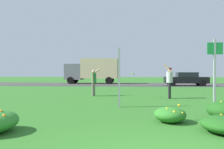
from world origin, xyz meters
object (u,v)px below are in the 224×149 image
Objects in this scene: person_thrower_green_shirt at (94,80)px; sign_post_near_path at (119,77)px; frisbee_lime at (133,74)px; car_black_center_left at (186,79)px; box_truck_gray at (93,70)px; person_catcher_red_cap_gray_shirt at (169,80)px; sign_post_by_roadside at (215,67)px.

sign_post_near_path is at bearing -67.16° from person_thrower_green_shirt.
sign_post_near_path reaches higher than frisbee_lime.
box_truck_gray is (-10.87, 3.75, 1.06)m from car_black_center_left.
person_thrower_green_shirt is 7.07× the size of frisbee_lime.
person_catcher_red_cap_gray_shirt is (2.53, 3.40, -0.18)m from sign_post_near_path.
person_catcher_red_cap_gray_shirt reaches higher than frisbee_lime.
frisbee_lime is 17.08m from box_truck_gray.
sign_post_by_roadside is 0.40× the size of box_truck_gray.
person_catcher_red_cap_gray_shirt is 0.28× the size of box_truck_gray.
sign_post_near_path is at bearing 172.26° from sign_post_by_roadside.
sign_post_near_path reaches higher than person_catcher_red_cap_gray_shirt.
person_thrower_green_shirt is 15.81m from box_truck_gray.
frisbee_lime is 0.05× the size of car_black_center_left.
sign_post_by_roadside is 1.41× the size of person_catcher_red_cap_gray_shirt.
frisbee_lime is (2.37, -0.73, 0.40)m from person_thrower_green_shirt.
sign_post_by_roadside reaches higher than frisbee_lime.
sign_post_near_path is 17.28m from car_black_center_left.
sign_post_near_path is 0.54× the size of car_black_center_left.
frisbee_lime is at bearing 126.54° from sign_post_by_roadside.
person_thrower_green_shirt is at bearing 167.69° from person_catcher_red_cap_gray_shirt.
frisbee_lime is (-1.99, 0.22, 0.32)m from person_catcher_red_cap_gray_shirt.
sign_post_near_path is 20.43m from box_truck_gray.
sign_post_by_roadside is (3.58, -0.49, 0.39)m from sign_post_near_path.
person_catcher_red_cap_gray_shirt is at bearing -106.12° from car_black_center_left.
car_black_center_left is (8.04, 11.77, -0.20)m from person_thrower_green_shirt.
car_black_center_left is 0.67× the size of box_truck_gray.
box_truck_gray is (-5.21, 16.26, 0.46)m from frisbee_lime.
sign_post_by_roadside reaches higher than person_thrower_green_shirt.
person_catcher_red_cap_gray_shirt is at bearing 105.21° from sign_post_by_roadside.
box_truck_gray reaches higher than sign_post_near_path.
box_truck_gray is at bearing 103.22° from sign_post_near_path.
frisbee_lime is (-3.04, 4.11, -0.26)m from sign_post_by_roadside.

